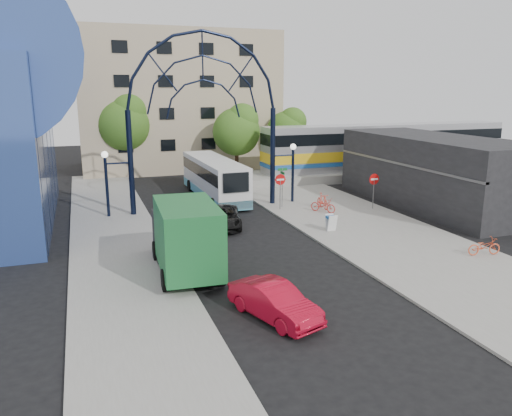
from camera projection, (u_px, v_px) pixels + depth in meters
name	position (u px, v px, depth m)	size (l,w,h in m)	color
ground	(282.00, 280.00, 22.30)	(120.00, 120.00, 0.00)	black
sidewalk_east	(384.00, 237.00, 28.54)	(8.00, 56.00, 0.12)	gray
plaza_west	(121.00, 253.00, 25.68)	(5.00, 50.00, 0.12)	gray
gateway_arch	(203.00, 85.00, 33.13)	(13.64, 0.44, 12.10)	black
stop_sign	(280.00, 183.00, 34.39)	(0.80, 0.07, 2.50)	slate
do_not_enter_sign	(374.00, 183.00, 34.56)	(0.76, 0.07, 2.48)	slate
street_name_sign	(282.00, 179.00, 35.04)	(0.70, 0.70, 2.80)	slate
sandwich_board	(331.00, 221.00, 29.42)	(0.55, 0.61, 0.99)	white
commercial_block_east	(434.00, 171.00, 36.06)	(6.00, 16.00, 5.00)	black
apartment_block	(176.00, 101.00, 53.37)	(20.00, 12.10, 14.00)	tan
train_platform	(385.00, 172.00, 48.85)	(32.00, 5.00, 0.80)	gray
train_car	(387.00, 146.00, 48.26)	(25.10, 3.05, 4.20)	#B7B7BC
tree_north_a	(238.00, 129.00, 46.97)	(4.48, 4.48, 7.00)	#382314
tree_north_b	(125.00, 122.00, 47.25)	(5.12, 5.12, 8.00)	#382314
tree_north_c	(288.00, 129.00, 50.83)	(4.16, 4.16, 6.50)	#382314
city_bus	(214.00, 178.00, 38.67)	(2.75, 11.15, 3.05)	silver
green_truck	(185.00, 236.00, 22.92)	(2.93, 6.93, 3.44)	black
black_suv	(223.00, 217.00, 30.71)	(2.09, 4.53, 1.26)	black
red_sedan	(274.00, 301.00, 18.42)	(1.42, 4.08, 1.34)	#B40B23
bike_near_a	(323.00, 205.00, 33.91)	(0.64, 1.84, 0.97)	red
bike_near_b	(323.00, 201.00, 34.95)	(0.50, 1.79, 1.07)	#FE4732
bike_far_a	(484.00, 246.00, 25.17)	(0.60, 1.73, 0.91)	#DD512C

